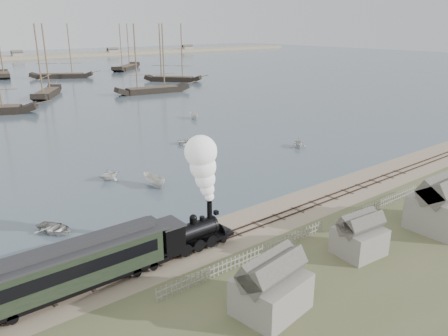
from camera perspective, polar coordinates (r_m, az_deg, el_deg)
ground at (r=47.64m, az=3.75°, el=-6.27°), size 600.00×600.00×0.00m
rail_track at (r=46.31m, az=5.43°, el=-7.01°), size 120.00×1.80×0.16m
picket_fence_west at (r=39.16m, az=3.56°, el=-12.08°), size 19.00×0.10×1.20m
picket_fence_east at (r=52.33m, az=19.68°, el=-5.04°), size 15.00×0.10×1.20m
shed_left at (r=33.51m, az=6.09°, el=-18.01°), size 5.00×4.00×4.10m
shed_mid at (r=42.08m, az=17.07°, el=-10.63°), size 4.00×3.50×3.60m
shed_right at (r=50.06m, az=26.27°, el=-7.00°), size 6.00×5.00×5.10m
locomotive at (r=39.68m, az=-2.85°, el=-4.11°), size 8.14×3.04×10.15m
passenger_coach at (r=35.76m, az=-19.25°, el=-12.00°), size 15.47×2.98×3.76m
beached_dinghy at (r=39.39m, az=-13.87°, el=-11.73°), size 3.81×4.68×0.85m
rowboat_0 at (r=46.83m, az=-21.22°, el=-7.36°), size 5.00×4.42×0.86m
rowboat_1 at (r=59.83m, az=-14.77°, el=-0.75°), size 3.08×3.42×1.60m
rowboat_2 at (r=56.21m, az=-9.14°, el=-1.62°), size 4.14×1.86×1.55m
rowboat_3 at (r=75.53m, az=-4.36°, el=3.49°), size 4.83×5.35×0.91m
rowboat_4 at (r=74.25m, az=9.67°, el=3.29°), size 3.97×3.94×1.58m
rowboat_5 at (r=96.14m, az=-3.97°, el=6.86°), size 3.77×2.23×1.37m
schooner_3 at (r=134.59m, az=-22.58°, el=12.84°), size 14.26×19.51×20.00m
schooner_4 at (r=133.19m, az=-9.51°, el=13.91°), size 22.80×8.39×20.00m
schooner_5 at (r=159.93m, az=-6.81°, el=14.73°), size 17.13×18.33×20.00m
schooner_8 at (r=179.81m, az=-20.77°, el=14.10°), size 22.47×15.60×20.00m
schooner_9 at (r=206.29m, az=-12.81°, el=15.20°), size 22.21×22.04×20.00m
schooner_10 at (r=191.91m, az=-27.22°, el=13.49°), size 8.28×20.06×20.00m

